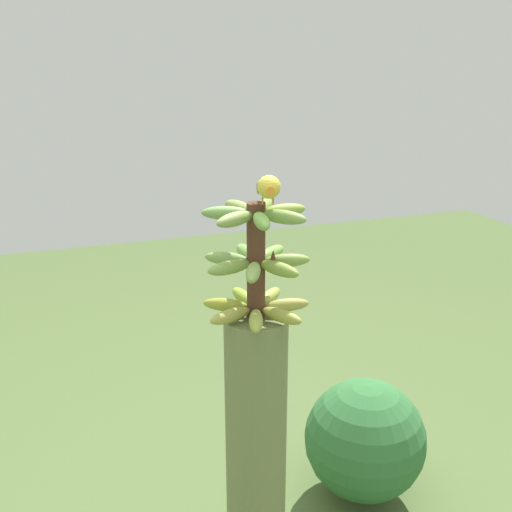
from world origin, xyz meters
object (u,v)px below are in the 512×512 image
(banana_tree, at_px, (256,454))
(tropical_shrub, at_px, (365,439))
(perched_bird, at_px, (268,187))
(banana_bunch, at_px, (256,262))

(banana_tree, bearing_deg, tropical_shrub, 112.10)
(perched_bird, distance_m, tropical_shrub, 1.21)
(perched_bird, bearing_deg, banana_tree, -158.57)
(banana_bunch, relative_size, tropical_shrub, 0.68)
(banana_tree, height_order, perched_bird, perched_bird)
(banana_bunch, xyz_separation_m, perched_bird, (0.05, 0.02, 0.22))
(banana_tree, bearing_deg, banana_bunch, 53.17)
(banana_bunch, bearing_deg, perched_bird, 20.97)
(banana_tree, distance_m, perched_bird, 0.86)
(banana_tree, height_order, tropical_shrub, banana_tree)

